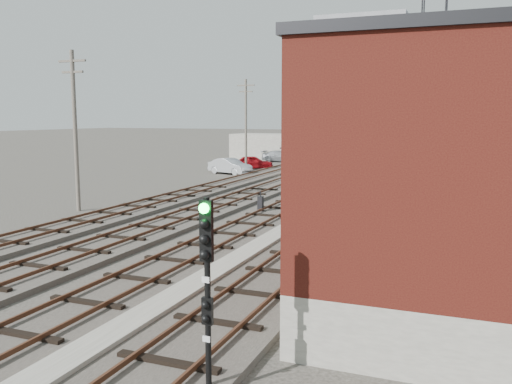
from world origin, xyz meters
The scene contains 23 objects.
ground centered at (0.00, 60.00, 0.00)m, with size 320.00×320.00×0.00m, color #282621.
track_right centered at (2.50, 39.00, 0.11)m, with size 3.20×90.00×0.39m.
track_mid_right centered at (-1.50, 39.00, 0.11)m, with size 3.20×90.00×0.39m.
track_mid_left centered at (-5.50, 39.00, 0.11)m, with size 3.20×90.00×0.39m.
track_left centered at (-9.50, 39.00, 0.11)m, with size 3.20×90.00×0.39m.
platform_curb centered at (0.50, 14.00, 0.13)m, with size 0.90×28.00×0.26m, color gray.
brick_building centered at (7.50, 12.00, 3.63)m, with size 6.54×12.20×7.22m.
lattice_tower centered at (5.50, 35.00, 7.50)m, with size 1.60×1.60×15.00m.
utility_pole_left_a centered at (-12.50, 20.00, 4.80)m, with size 1.80×0.24×9.00m.
utility_pole_left_b centered at (-12.50, 45.00, 4.80)m, with size 1.80×0.24×9.00m.
utility_pole_left_c centered at (-12.50, 70.00, 4.80)m, with size 1.80×0.24×9.00m.
utility_pole_right_a centered at (6.50, 28.00, 4.80)m, with size 1.80×0.24×9.00m.
utility_pole_right_b centered at (6.50, 58.00, 4.80)m, with size 1.80×0.24×9.00m.
apartment_left centered at (-18.00, 135.00, 15.00)m, with size 22.00×14.00×30.00m, color gray.
apartment_right centered at (8.00, 150.00, 13.00)m, with size 16.00×12.00×26.00m, color gray.
shed_left centered at (-16.00, 60.00, 1.60)m, with size 8.00×5.00×3.20m, color gray.
shed_right centered at (9.00, 70.00, 2.00)m, with size 6.00×6.00×4.00m, color gray.
signal_mast centered at (3.70, 4.08, 2.25)m, with size 0.40×0.41×3.87m.
switch_stand centered at (-2.36, 22.66, 0.57)m, with size 0.28×0.28×1.21m.
site_trailer centered at (-4.72, 42.87, 1.29)m, with size 6.47×3.69×2.57m.
car_red centered at (-12.48, 46.90, 0.70)m, with size 1.66×4.12×1.40m, color maroon.
car_silver centered at (-12.69, 41.55, 0.74)m, with size 1.57×4.50×1.48m, color #A5A9AD.
car_grey centered at (-12.78, 56.54, 0.67)m, with size 1.87×4.61×1.34m, color gray.
Camera 1 is at (8.16, -4.72, 5.33)m, focal length 38.00 mm.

